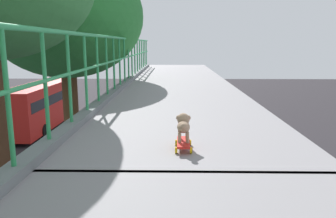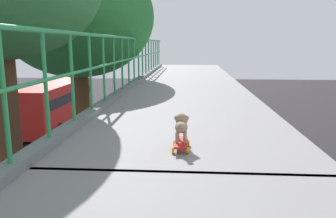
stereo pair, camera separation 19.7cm
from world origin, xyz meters
The scene contains 4 objects.
city_bus centered at (-8.90, 23.78, 1.93)m, with size 2.52×10.50×3.42m.
roadside_tree_far centered at (-2.23, 9.53, 7.16)m, with size 4.81×4.81×9.13m.
toy_skateboard centered at (1.24, 2.45, 5.32)m, with size 0.19×0.42×0.09m.
small_dog centered at (1.24, 2.51, 5.52)m, with size 0.16×0.34×0.29m.
Camera 1 is at (1.14, -1.05, 6.40)m, focal length 35.51 mm.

